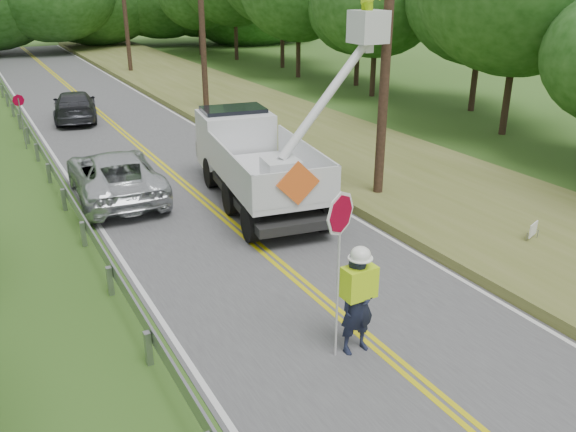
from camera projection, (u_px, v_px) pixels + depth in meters
ground at (463, 419)px, 9.78m from camera, size 140.00×140.00×0.00m
road at (180, 180)px, 21.11m from camera, size 7.20×96.00×0.03m
guardrail at (56, 176)px, 19.84m from camera, size 0.18×48.00×0.77m
utility_poles at (264, 17)px, 23.80m from camera, size 1.60×43.30×10.00m
tall_grass_verge at (345, 150)px, 24.24m from camera, size 7.00×96.00×0.30m
flagger at (358, 296)px, 11.12m from camera, size 1.21×0.50×3.36m
bucket_truck at (256, 148)px, 19.24m from camera, size 5.05×7.59×7.08m
suv_silver at (115, 175)px, 19.21m from camera, size 2.94×5.75×1.56m
suv_darkgrey at (75, 106)px, 29.64m from camera, size 2.86×5.22×1.43m
stop_sign_permanent at (21, 114)px, 24.37m from camera, size 0.48×0.16×2.31m
yard_sign at (533, 230)px, 15.65m from camera, size 0.50×0.21×0.76m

